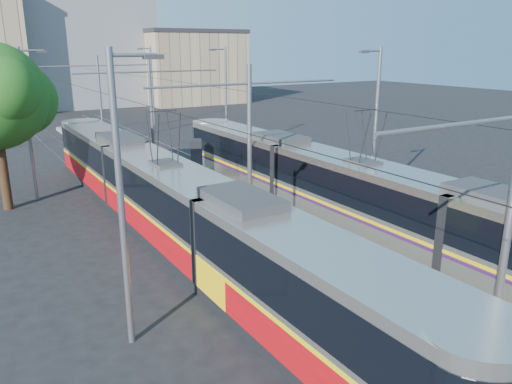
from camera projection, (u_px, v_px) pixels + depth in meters
ground at (376, 302)px, 16.23m from camera, size 160.00×160.00×0.00m
platform at (173, 182)px, 30.07m from camera, size 4.00×50.00×0.30m
tactile_strip_left at (150, 183)px, 29.29m from camera, size 0.70×50.00×0.01m
tactile_strip_right at (195, 176)px, 30.75m from camera, size 0.70×50.00×0.01m
rails at (173, 184)px, 30.10m from camera, size 8.71×70.00×0.03m
tram_left at (167, 201)px, 21.12m from camera, size 2.43×31.49×5.50m
tram_right at (361, 195)px, 21.40m from camera, size 2.43×30.40×5.50m
catenary at (190, 114)px, 26.51m from camera, size 9.20×70.00×7.00m
street_lamps at (146, 108)px, 32.20m from camera, size 15.18×38.22×8.00m
shelter at (197, 159)px, 29.59m from camera, size 1.06×1.27×2.42m
tree at (0, 97)px, 24.31m from camera, size 5.71×5.28×8.29m
building_centre at (79, 41)px, 69.06m from camera, size 18.36×14.28×17.40m
building_right at (190, 67)px, 72.22m from camera, size 14.28×10.20×10.30m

